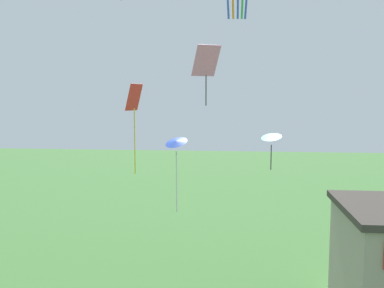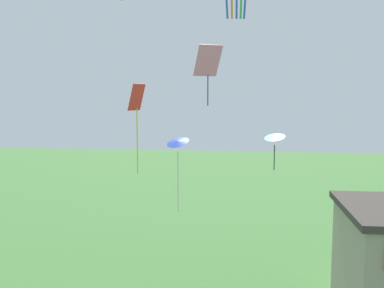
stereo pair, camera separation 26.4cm
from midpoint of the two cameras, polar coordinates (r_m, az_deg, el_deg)
name	(u,v)px [view 2 (the right image)]	position (r m, az deg, el deg)	size (l,w,h in m)	color
kite_pink_diamond	(208,64)	(17.17, 2.59, 10.64)	(1.22, 1.11, 2.35)	pink
kite_cyan_delta	(275,137)	(21.08, 11.32, 0.87)	(1.35, 1.34, 1.83)	#2DB2C6
kite_red_diamond	(137,109)	(19.15, -6.98, 4.71)	(0.68, 0.95, 4.02)	red
kite_blue_delta	(178,146)	(16.44, -1.45, -0.27)	(1.15, 1.13, 2.97)	blue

